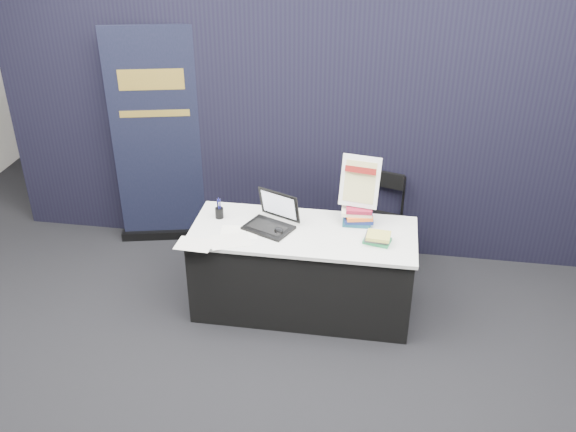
# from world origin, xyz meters

# --- Properties ---
(floor) EXTENTS (8.00, 8.00, 0.00)m
(floor) POSITION_xyz_m (0.00, 0.00, 0.00)
(floor) COLOR black
(floor) RESTS_ON ground
(wall_back) EXTENTS (8.00, 0.02, 3.50)m
(wall_back) POSITION_xyz_m (0.00, 4.00, 1.75)
(wall_back) COLOR beige
(wall_back) RESTS_ON floor
(drape_partition) EXTENTS (6.00, 0.08, 2.40)m
(drape_partition) POSITION_xyz_m (0.00, 1.60, 1.20)
(drape_partition) COLOR black
(drape_partition) RESTS_ON floor
(display_table) EXTENTS (1.80, 0.75, 0.75)m
(display_table) POSITION_xyz_m (0.00, 0.55, 0.38)
(display_table) COLOR black
(display_table) RESTS_ON floor
(laptop) EXTENTS (0.44, 0.43, 0.28)m
(laptop) POSITION_xyz_m (-0.28, 0.59, 0.81)
(laptop) COLOR black
(laptop) RESTS_ON display_table
(mouse) EXTENTS (0.10, 0.14, 0.04)m
(mouse) POSITION_xyz_m (-0.19, 0.48, 0.77)
(mouse) COLOR black
(mouse) RESTS_ON display_table
(brochure_left) EXTENTS (0.29, 0.21, 0.00)m
(brochure_left) POSITION_xyz_m (-0.80, 0.22, 0.75)
(brochure_left) COLOR silver
(brochure_left) RESTS_ON display_table
(brochure_mid) EXTENTS (0.32, 0.25, 0.00)m
(brochure_mid) POSITION_xyz_m (-0.50, 0.45, 0.75)
(brochure_mid) COLOR white
(brochure_mid) RESTS_ON display_table
(brochure_right) EXTENTS (0.37, 0.32, 0.00)m
(brochure_right) POSITION_xyz_m (-0.54, 0.31, 0.75)
(brochure_right) COLOR silver
(brochure_right) RESTS_ON display_table
(pen_cup) EXTENTS (0.08, 0.08, 0.09)m
(pen_cup) POSITION_xyz_m (-0.71, 0.66, 0.79)
(pen_cup) COLOR black
(pen_cup) RESTS_ON display_table
(book_stack_tall) EXTENTS (0.24, 0.20, 0.15)m
(book_stack_tall) POSITION_xyz_m (0.42, 0.74, 0.83)
(book_stack_tall) COLOR navy
(book_stack_tall) RESTS_ON display_table
(book_stack_short) EXTENTS (0.21, 0.17, 0.08)m
(book_stack_short) POSITION_xyz_m (0.59, 0.47, 0.79)
(book_stack_short) COLOR #22814C
(book_stack_short) RESTS_ON display_table
(info_sign) EXTENTS (0.33, 0.18, 0.42)m
(info_sign) POSITION_xyz_m (0.42, 0.78, 1.11)
(info_sign) COLOR black
(info_sign) RESTS_ON book_stack_tall
(pullup_banner) EXTENTS (0.89, 0.31, 2.11)m
(pullup_banner) POSITION_xyz_m (-1.50, 1.48, 0.93)
(pullup_banner) COLOR black
(pullup_banner) RESTS_ON floor
(stacking_chair) EXTENTS (0.48, 0.49, 0.87)m
(stacking_chair) POSITION_xyz_m (0.61, 1.36, 0.48)
(stacking_chair) COLOR black
(stacking_chair) RESTS_ON floor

